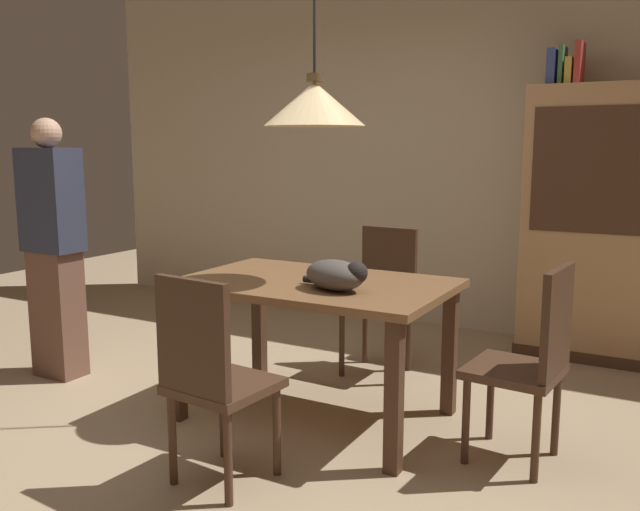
% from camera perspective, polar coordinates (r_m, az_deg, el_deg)
% --- Properties ---
extents(ground, '(10.00, 10.00, 0.00)m').
position_cam_1_polar(ground, '(3.48, -6.31, -15.51)').
color(ground, tan).
extents(back_wall, '(6.40, 0.10, 2.90)m').
position_cam_1_polar(back_wall, '(5.53, 9.59, 9.12)').
color(back_wall, beige).
rests_on(back_wall, ground).
extents(dining_table, '(1.40, 0.90, 0.75)m').
position_cam_1_polar(dining_table, '(3.57, -0.45, -3.74)').
color(dining_table, brown).
rests_on(dining_table, ground).
extents(chair_right_side, '(0.43, 0.43, 0.93)m').
position_cam_1_polar(chair_right_side, '(3.23, 17.44, -8.16)').
color(chair_right_side, '#472D1E').
rests_on(chair_right_side, ground).
extents(chair_near_front, '(0.44, 0.44, 0.93)m').
position_cam_1_polar(chair_near_front, '(2.91, -9.18, -9.74)').
color(chair_near_front, '#472D1E').
rests_on(chair_near_front, ground).
extents(chair_far_back, '(0.42, 0.42, 0.93)m').
position_cam_1_polar(chair_far_back, '(4.37, 5.24, -3.20)').
color(chair_far_back, '#472D1E').
rests_on(chair_far_back, ground).
extents(cat_sleeping, '(0.40, 0.32, 0.16)m').
position_cam_1_polar(cat_sleeping, '(3.31, 1.42, -1.64)').
color(cat_sleeping, '#4C4742').
rests_on(cat_sleeping, dining_table).
extents(pendant_lamp, '(0.52, 0.52, 1.30)m').
position_cam_1_polar(pendant_lamp, '(3.49, -0.47, 12.71)').
color(pendant_lamp, beige).
extents(hutch_bookcase, '(1.12, 0.45, 1.85)m').
position_cam_1_polar(hutch_bookcase, '(4.94, 23.26, 1.97)').
color(hutch_bookcase, tan).
rests_on(hutch_bookcase, ground).
extents(book_blue_wide, '(0.06, 0.24, 0.24)m').
position_cam_1_polar(book_blue_wide, '(4.99, 19.11, 14.72)').
color(book_blue_wide, '#384C93').
rests_on(book_blue_wide, hutch_bookcase).
extents(book_green_slim, '(0.03, 0.20, 0.26)m').
position_cam_1_polar(book_green_slim, '(4.99, 19.78, 14.82)').
color(book_green_slim, '#427A4C').
rests_on(book_green_slim, hutch_bookcase).
extents(book_yellow_short, '(0.04, 0.20, 0.18)m').
position_cam_1_polar(book_yellow_short, '(4.97, 20.35, 14.34)').
color(book_yellow_short, gold).
rests_on(book_yellow_short, hutch_bookcase).
extents(book_red_tall, '(0.04, 0.22, 0.28)m').
position_cam_1_polar(book_red_tall, '(4.97, 21.06, 14.88)').
color(book_red_tall, '#B73833').
rests_on(book_red_tall, hutch_bookcase).
extents(person_standing, '(0.36, 0.22, 1.62)m').
position_cam_1_polar(person_standing, '(4.52, -21.56, 0.49)').
color(person_standing, brown).
rests_on(person_standing, ground).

